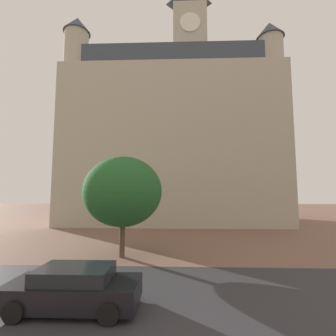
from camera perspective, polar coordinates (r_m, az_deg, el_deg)
The scene contains 5 objects.
ground_plane at distance 12.90m, azimuth -0.62°, elevation -23.36°, with size 120.00×120.00×0.00m, color brown.
street_asphalt_strip at distance 10.35m, azimuth -1.39°, elevation -27.95°, with size 120.00×6.31×0.00m, color #2D2D33.
landmark_building at distance 32.25m, azimuth 1.47°, elevation 7.02°, with size 26.38×13.42×33.73m.
car_black at distance 9.44m, azimuth -21.74°, elevation -25.44°, with size 4.35×2.01×1.38m.
tree_curb_far at distance 14.76m, azimuth -10.84°, elevation -5.58°, with size 4.76×4.76×6.06m.
Camera 1 is at (0.55, -2.26, 3.95)m, focal length 25.17 mm.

